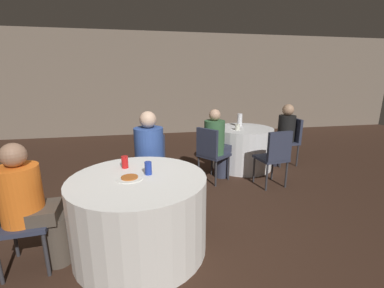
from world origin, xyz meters
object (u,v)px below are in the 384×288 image
person_black_shirt (282,135)px  person_green_jacket (217,145)px  chair_near_west (11,214)px  table_far (242,148)px  pizza_plate_near (130,178)px  soda_can_red (125,162)px  table_near (140,214)px  chair_far_southwest (210,150)px  bottle_far (240,120)px  person_blue_shirt (149,159)px  chair_far_east (290,137)px  chair_near_north (151,162)px  chair_far_south (275,154)px  soda_can_blue (148,168)px  person_orange_shirt (33,207)px

person_black_shirt → person_green_jacket: person_green_jacket is taller
chair_near_west → person_green_jacket: person_green_jacket is taller
table_far → pizza_plate_near: 2.79m
table_far → soda_can_red: size_ratio=8.69×
table_near → person_green_jacket: bearing=51.8°
chair_far_southwest → person_black_shirt: size_ratio=0.77×
table_near → bottle_far: bottle_far is taller
person_blue_shirt → person_green_jacket: size_ratio=1.06×
chair_near_west → chair_far_southwest: size_ratio=1.00×
table_near → chair_near_west: chair_near_west is taller
pizza_plate_near → person_green_jacket: bearing=50.4°
chair_near_west → chair_far_east: same height
chair_near_west → chair_far_southwest: bearing=121.5°
table_near → pizza_plate_near: pizza_plate_near is taller
soda_can_red → person_blue_shirt: bearing=67.1°
table_far → person_black_shirt: person_black_shirt is taller
table_near → chair_near_north: bearing=81.8°
chair_near_west → person_blue_shirt: size_ratio=0.72×
table_near → soda_can_red: 0.53m
chair_far_southwest → pizza_plate_near: bearing=-75.2°
chair_far_south → chair_far_east: (0.82, 0.94, 0.00)m
person_blue_shirt → soda_can_blue: 0.84m
chair_near_west → chair_far_southwest: same height
person_green_jacket → bottle_far: (0.62, 0.64, 0.28)m
chair_far_east → pizza_plate_near: bearing=125.0°
table_far → pizza_plate_near: size_ratio=4.29×
person_green_jacket → chair_near_west: bearing=-91.2°
person_orange_shirt → person_green_jacket: 2.62m
chair_far_south → person_black_shirt: 1.14m
person_orange_shirt → person_green_jacket: bearing=123.4°
person_blue_shirt → soda_can_red: person_blue_shirt is taller
person_orange_shirt → pizza_plate_near: (0.80, 0.05, 0.18)m
chair_far_south → person_blue_shirt: (-1.83, -0.19, 0.10)m
chair_far_east → soda_can_red: size_ratio=7.12×
person_orange_shirt → table_near: bearing=90.0°
chair_far_southwest → person_green_jacket: 0.17m
table_near → chair_near_west: 1.05m
chair_near_west → soda_can_red: (0.91, 0.36, 0.27)m
pizza_plate_near → person_blue_shirt: bearing=77.4°
chair_near_north → person_orange_shirt: (-1.02, -1.09, 0.04)m
person_blue_shirt → soda_can_red: size_ratio=9.90×
chair_far_southwest → soda_can_red: size_ratio=7.12×
table_near → chair_far_east: 3.42m
person_blue_shirt → chair_far_east: bearing=-148.7°
table_near → person_black_shirt: bearing=37.6°
person_blue_shirt → person_green_jacket: bearing=-140.5°
person_blue_shirt → bottle_far: bearing=-134.4°
table_near → chair_far_south: (1.95, 1.06, 0.16)m
table_near → chair_near_west: (-1.03, -0.07, 0.16)m
chair_near_west → person_black_shirt: (3.64, 2.08, 0.04)m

